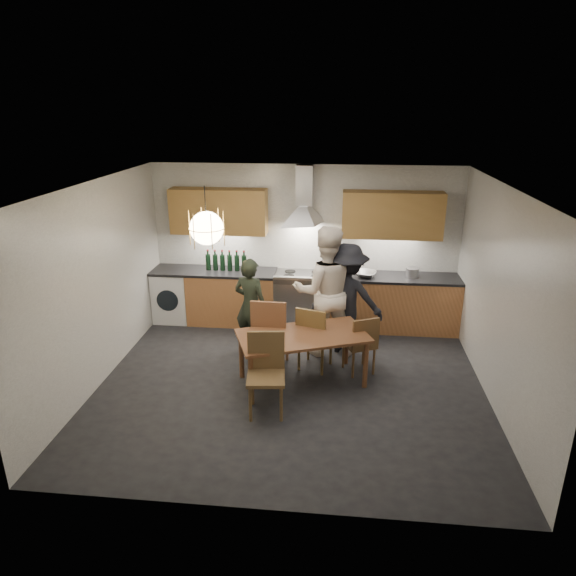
# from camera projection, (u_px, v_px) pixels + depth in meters

# --- Properties ---
(ground) EXTENTS (5.00, 5.00, 0.00)m
(ground) POSITION_uv_depth(u_px,v_px,m) (291.00, 384.00, 6.79)
(ground) COLOR black
(ground) RESTS_ON ground
(room_shell) EXTENTS (5.02, 4.52, 2.61)m
(room_shell) POSITION_uv_depth(u_px,v_px,m) (291.00, 260.00, 6.21)
(room_shell) COLOR white
(room_shell) RESTS_ON ground
(counter_run) EXTENTS (5.00, 0.62, 0.90)m
(counter_run) POSITION_uv_depth(u_px,v_px,m) (304.00, 299.00, 8.46)
(counter_run) COLOR tan
(counter_run) RESTS_ON ground
(range_stove) EXTENTS (0.90, 0.60, 0.92)m
(range_stove) POSITION_uv_depth(u_px,v_px,m) (303.00, 300.00, 8.46)
(range_stove) COLOR silver
(range_stove) RESTS_ON ground
(wall_fixtures) EXTENTS (4.30, 0.54, 1.10)m
(wall_fixtures) POSITION_uv_depth(u_px,v_px,m) (304.00, 212.00, 8.08)
(wall_fixtures) COLOR #BA8A47
(wall_fixtures) RESTS_ON ground
(pendant_lamp) EXTENTS (0.43, 0.43, 0.70)m
(pendant_lamp) POSITION_uv_depth(u_px,v_px,m) (207.00, 228.00, 6.08)
(pendant_lamp) COLOR black
(pendant_lamp) RESTS_ON ground
(dining_table) EXTENTS (1.83, 1.36, 0.69)m
(dining_table) POSITION_uv_depth(u_px,v_px,m) (303.00, 340.00, 6.62)
(dining_table) COLOR brown
(dining_table) RESTS_ON ground
(chair_back_left) EXTENTS (0.49, 0.49, 1.05)m
(chair_back_left) POSITION_uv_depth(u_px,v_px,m) (270.00, 329.00, 6.96)
(chair_back_left) COLOR brown
(chair_back_left) RESTS_ON ground
(chair_back_mid) EXTENTS (0.53, 0.53, 0.94)m
(chair_back_mid) POSITION_uv_depth(u_px,v_px,m) (313.00, 335.00, 6.96)
(chair_back_mid) COLOR brown
(chair_back_mid) RESTS_ON ground
(chair_back_right) EXTENTS (0.51, 0.51, 0.85)m
(chair_back_right) POSITION_uv_depth(u_px,v_px,m) (362.00, 341.00, 6.88)
(chair_back_right) COLOR brown
(chair_back_right) RESTS_ON ground
(chair_front) EXTENTS (0.49, 0.49, 0.97)m
(chair_front) POSITION_uv_depth(u_px,v_px,m) (266.00, 367.00, 6.05)
(chair_front) COLOR brown
(chair_front) RESTS_ON ground
(person_left) EXTENTS (0.61, 0.51, 1.43)m
(person_left) POSITION_uv_depth(u_px,v_px,m) (251.00, 305.00, 7.48)
(person_left) COLOR black
(person_left) RESTS_ON ground
(person_mid) EXTENTS (1.03, 0.86, 1.91)m
(person_mid) POSITION_uv_depth(u_px,v_px,m) (325.00, 291.00, 7.36)
(person_mid) COLOR silver
(person_mid) RESTS_ON ground
(person_right) EXTENTS (1.14, 0.77, 1.64)m
(person_right) POSITION_uv_depth(u_px,v_px,m) (346.00, 299.00, 7.45)
(person_right) COLOR black
(person_right) RESTS_ON ground
(mixing_bowl) EXTENTS (0.43, 0.43, 0.08)m
(mixing_bowl) POSITION_uv_depth(u_px,v_px,m) (365.00, 274.00, 8.14)
(mixing_bowl) COLOR #AAAAAD
(mixing_bowl) RESTS_ON counter_run
(stock_pot) EXTENTS (0.25, 0.25, 0.14)m
(stock_pot) POSITION_uv_depth(u_px,v_px,m) (412.00, 273.00, 8.11)
(stock_pot) COLOR #B2B2B5
(stock_pot) RESTS_ON counter_run
(wine_bottles) EXTENTS (0.68, 0.08, 0.34)m
(wine_bottles) POSITION_uv_depth(u_px,v_px,m) (226.00, 260.00, 8.40)
(wine_bottles) COLOR black
(wine_bottles) RESTS_ON counter_run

